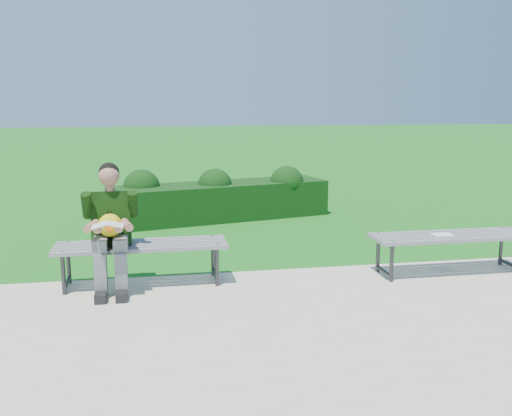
{
  "coord_description": "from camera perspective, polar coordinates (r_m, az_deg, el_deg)",
  "views": [
    {
      "loc": [
        -1.42,
        -6.25,
        1.95
      ],
      "look_at": [
        -0.29,
        -0.16,
        0.79
      ],
      "focal_mm": 40.0,
      "sensor_mm": 36.0,
      "label": 1
    }
  ],
  "objects": [
    {
      "name": "ground",
      "position": [
        6.7,
        2.24,
        -6.34
      ],
      "size": [
        80.0,
        80.0,
        0.0
      ],
      "color": "#166E15",
      "rests_on": "ground"
    },
    {
      "name": "walkway",
      "position": [
        5.1,
        6.64,
        -11.84
      ],
      "size": [
        30.0,
        3.5,
        0.02
      ],
      "color": "#BAB49D",
      "rests_on": "ground"
    },
    {
      "name": "hedge",
      "position": [
        9.62,
        -3.53,
        1.09
      ],
      "size": [
        3.68,
        1.68,
        0.87
      ],
      "color": "#1B4110",
      "rests_on": "ground"
    },
    {
      "name": "bench_left",
      "position": [
        6.18,
        -11.38,
        -4.0
      ],
      "size": [
        1.8,
        0.5,
        0.46
      ],
      "color": "gray",
      "rests_on": "walkway"
    },
    {
      "name": "bench_right",
      "position": [
        6.83,
        18.84,
        -2.96
      ],
      "size": [
        1.8,
        0.5,
        0.46
      ],
      "color": "gray",
      "rests_on": "walkway"
    },
    {
      "name": "seated_boy",
      "position": [
        6.03,
        -14.34,
        -1.56
      ],
      "size": [
        0.56,
        0.76,
        1.31
      ],
      "color": "slate",
      "rests_on": "walkway"
    },
    {
      "name": "paper_sheet",
      "position": [
        6.77,
        18.13,
        -2.54
      ],
      "size": [
        0.23,
        0.17,
        0.01
      ],
      "color": "white",
      "rests_on": "bench_right"
    }
  ]
}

